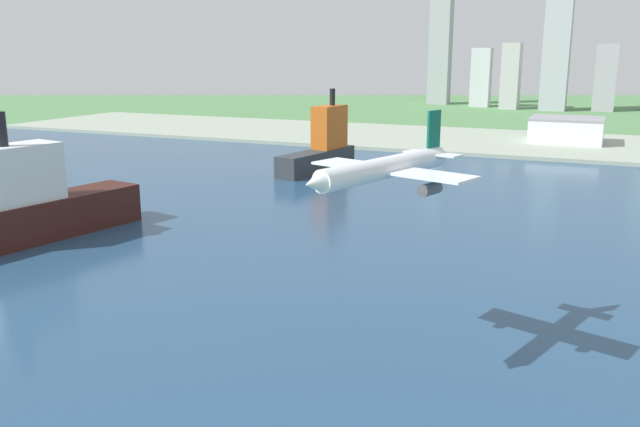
% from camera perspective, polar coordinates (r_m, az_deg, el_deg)
% --- Properties ---
extents(ground_plane, '(2400.00, 2400.00, 0.00)m').
position_cam_1_polar(ground_plane, '(307.42, 12.40, 1.31)').
color(ground_plane, '#50824D').
extents(water_bay, '(840.00, 360.00, 0.15)m').
position_cam_1_polar(water_bay, '(250.35, 9.65, -1.34)').
color(water_bay, navy).
rests_on(water_bay, ground).
extents(industrial_pier, '(840.00, 140.00, 2.50)m').
position_cam_1_polar(industrial_pier, '(492.57, 16.87, 5.75)').
color(industrial_pier, '#97A490').
rests_on(industrial_pier, ground).
extents(airplane_landing, '(36.18, 43.91, 14.46)m').
position_cam_1_polar(airplane_landing, '(132.90, 5.43, 3.79)').
color(airplane_landing, white).
extents(container_barge, '(22.55, 60.69, 43.85)m').
position_cam_1_polar(container_barge, '(367.28, 0.13, 5.61)').
color(container_barge, '#2D3338').
rests_on(container_barge, water_bay).
extents(cargo_ship, '(30.88, 79.69, 44.83)m').
position_cam_1_polar(cargo_ship, '(250.28, -23.39, 0.61)').
color(cargo_ship, '#381914').
rests_on(cargo_ship, water_bay).
extents(warehouse_main, '(48.30, 40.90, 17.15)m').
position_cam_1_polar(warehouse_main, '(496.26, 20.23, 6.70)').
color(warehouse_main, white).
rests_on(warehouse_main, industrial_pier).
extents(distant_skyline, '(267.17, 68.85, 154.92)m').
position_cam_1_polar(distant_skyline, '(816.13, 18.75, 12.92)').
color(distant_skyline, '#9CA0A5').
rests_on(distant_skyline, ground).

